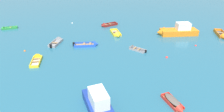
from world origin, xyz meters
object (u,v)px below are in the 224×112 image
Objects in this scene: rowboat_orange_back_row_left at (223,36)px; rowboat_maroon_distant_center at (106,25)px; rowboat_yellow_outer_left at (37,58)px; rowboat_grey_far_back at (58,41)px; mooring_buoy_between_boats_right at (25,51)px; mooring_buoy_outer_edge at (72,23)px; rowboat_green_midfield_left at (6,28)px; rowboat_red_cluster_inner at (175,104)px; mooring_buoy_central at (167,58)px; rowboat_grey_near_left at (134,48)px; mooring_buoy_near_foreground at (196,46)px; motor_launch_orange_midfield_right at (176,31)px; rowboat_yellow_cluster_outer at (117,35)px; rowboat_blue_near_camera at (91,44)px.

rowboat_maroon_distant_center is at bearing 171.71° from rowboat_orange_back_row_left.
rowboat_grey_far_back is at bearing 85.42° from rowboat_yellow_outer_left.
mooring_buoy_between_boats_right and mooring_buoy_outer_edge have the same top height.
rowboat_green_midfield_left is 1.06× the size of rowboat_red_cluster_inner.
rowboat_red_cluster_inner is 9.66m from mooring_buoy_central.
mooring_buoy_near_foreground is at bearing 14.97° from rowboat_grey_near_left.
rowboat_grey_far_back is 0.50× the size of motor_launch_orange_midfield_right.
rowboat_yellow_cluster_outer is 10.15m from motor_launch_orange_midfield_right.
rowboat_grey_near_left is 16.58m from mooring_buoy_outer_edge.
rowboat_red_cluster_inner is (28.01, -17.25, 0.09)m from rowboat_green_midfield_left.
rowboat_grey_near_left is (3.02, -5.01, -0.07)m from rowboat_yellow_cluster_outer.
rowboat_red_cluster_inner is at bearing -119.24° from rowboat_orange_back_row_left.
rowboat_red_cluster_inner is 21.57m from mooring_buoy_between_boats_right.
mooring_buoy_outer_edge is at bearing 127.13° from rowboat_red_cluster_inner.
mooring_buoy_near_foreground is at bearing -141.02° from rowboat_orange_back_row_left.
rowboat_grey_near_left reaches higher than mooring_buoy_central.
rowboat_maroon_distant_center is 10.88× the size of mooring_buoy_between_boats_right.
rowboat_blue_near_camera reaches higher than mooring_buoy_near_foreground.
rowboat_grey_far_back is 27.08m from rowboat_orange_back_row_left.
mooring_buoy_between_boats_right is at bearing -127.89° from rowboat_maroon_distant_center.
rowboat_orange_back_row_left reaches higher than mooring_buoy_central.
rowboat_yellow_cluster_outer reaches higher than rowboat_grey_far_back.
rowboat_grey_near_left is at bearing -135.28° from motor_launch_orange_midfield_right.
rowboat_orange_back_row_left is 27.56m from mooring_buoy_outer_edge.
rowboat_green_midfield_left is at bearing 163.67° from rowboat_blue_near_camera.
rowboat_blue_near_camera reaches higher than mooring_buoy_outer_edge.
motor_launch_orange_midfield_right is at bearing 74.89° from mooring_buoy_central.
rowboat_yellow_cluster_outer is at bearing -60.16° from rowboat_maroon_distant_center.
mooring_buoy_outer_edge is (-12.73, 10.62, -0.12)m from rowboat_grey_near_left.
mooring_buoy_between_boats_right is 19.94m from mooring_buoy_central.
rowboat_grey_near_left is 4.99m from mooring_buoy_central.
mooring_buoy_near_foreground reaches higher than mooring_buoy_outer_edge.
rowboat_red_cluster_inner is at bearing -24.57° from mooring_buoy_between_boats_right.
rowboat_maroon_distant_center is (-12.65, 2.81, -0.50)m from motor_launch_orange_midfield_right.
rowboat_yellow_cluster_outer is 1.28× the size of rowboat_green_midfield_left.
rowboat_yellow_outer_left is (-5.97, -5.30, -0.03)m from rowboat_blue_near_camera.
motor_launch_orange_midfield_right reaches higher than rowboat_orange_back_row_left.
rowboat_grey_near_left is 7.62× the size of mooring_buoy_central.
mooring_buoy_central is (17.25, -12.72, 0.00)m from mooring_buoy_outer_edge.
rowboat_yellow_outer_left reaches higher than rowboat_grey_near_left.
mooring_buoy_central is (10.22, -11.78, -0.18)m from rowboat_maroon_distant_center.
mooring_buoy_central is (28.32, -7.59, -0.15)m from rowboat_green_midfield_left.
rowboat_yellow_cluster_outer is (8.91, 3.94, 0.02)m from rowboat_grey_far_back.
mooring_buoy_outer_edge is at bearing 94.82° from rowboat_grey_far_back.
rowboat_yellow_cluster_outer is at bearing -169.37° from motor_launch_orange_midfield_right.
rowboat_grey_near_left reaches higher than mooring_buoy_between_boats_right.
rowboat_blue_near_camera is at bearing -172.47° from mooring_buoy_near_foreground.
rowboat_grey_near_left is at bearing -155.17° from rowboat_orange_back_row_left.
rowboat_grey_far_back is 0.95× the size of rowboat_yellow_cluster_outer.
mooring_buoy_between_boats_right is (-8.98, -3.19, -0.18)m from rowboat_blue_near_camera.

